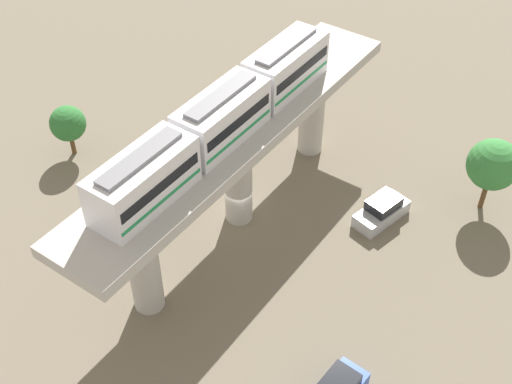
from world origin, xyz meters
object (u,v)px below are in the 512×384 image
object	(u,v)px
train	(222,118)
tree_near_viaduct	(68,124)
tree_mid_lot	(493,165)
parked_car_silver	(382,211)

from	to	relation	value
train	tree_near_viaduct	xyz separation A→B (m)	(-14.73, -0.26, -6.66)
tree_near_viaduct	tree_mid_lot	xyz separation A→B (m)	(28.24, 12.55, 1.07)
parked_car_silver	tree_near_viaduct	xyz separation A→B (m)	(-22.98, -7.34, 2.11)
train	parked_car_silver	bearing A→B (deg)	40.62
parked_car_silver	tree_near_viaduct	bearing A→B (deg)	-149.39
tree_near_viaduct	tree_mid_lot	world-z (taller)	tree_mid_lot
tree_near_viaduct	tree_mid_lot	bearing A→B (deg)	23.97
tree_mid_lot	train	bearing A→B (deg)	-137.70
train	tree_near_viaduct	bearing A→B (deg)	-178.98
train	parked_car_silver	world-z (taller)	train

